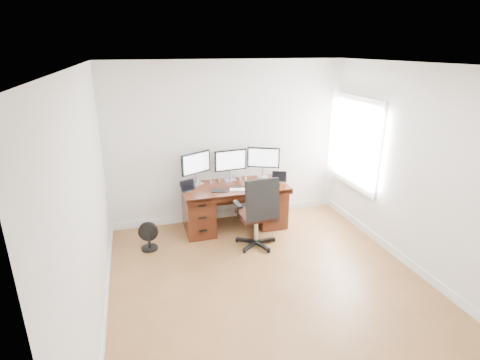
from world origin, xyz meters
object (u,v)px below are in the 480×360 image
object	(u,v)px
office_chair	(257,224)
floor_fan	(149,237)
desk	(235,205)
monitor_center	(231,161)
keyboard	(238,190)

from	to	relation	value
office_chair	floor_fan	xyz separation A→B (m)	(-1.58, 0.37, -0.17)
floor_fan	office_chair	bearing A→B (deg)	-0.92
desk	floor_fan	distance (m)	1.49
office_chair	floor_fan	bearing A→B (deg)	164.51
office_chair	monitor_center	size ratio (longest dim) A/B	2.07
desk	monitor_center	bearing A→B (deg)	89.97
desk	floor_fan	world-z (taller)	desk
keyboard	office_chair	bearing A→B (deg)	-58.10
office_chair	monitor_center	world-z (taller)	monitor_center
floor_fan	monitor_center	xyz separation A→B (m)	(1.43, 0.61, 0.88)
floor_fan	monitor_center	size ratio (longest dim) A/B	0.78
office_chair	floor_fan	size ratio (longest dim) A/B	2.65
floor_fan	keyboard	bearing A→B (deg)	17.76
office_chair	keyboard	world-z (taller)	office_chair
office_chair	keyboard	xyz separation A→B (m)	(-0.15, 0.51, 0.38)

